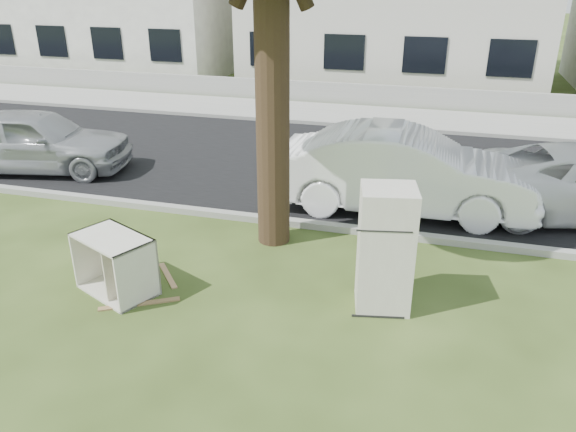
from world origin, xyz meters
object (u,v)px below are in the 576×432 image
(fridge, at_px, (385,249))
(car_center, at_px, (404,171))
(cabinet, at_px, (115,264))
(car_left, at_px, (36,140))

(fridge, distance_m, car_center, 3.48)
(fridge, relative_size, car_center, 0.36)
(fridge, relative_size, cabinet, 1.56)
(car_center, bearing_deg, car_left, 87.77)
(cabinet, height_order, car_center, car_center)
(fridge, xyz_separation_m, car_left, (-8.30, 3.58, -0.15))
(cabinet, distance_m, car_left, 6.25)
(car_center, distance_m, car_left, 8.26)
(car_left, bearing_deg, cabinet, -144.24)
(car_center, height_order, car_left, car_center)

